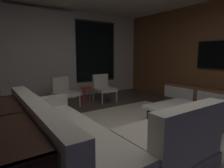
# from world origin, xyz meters

# --- Properties ---
(floor) EXTENTS (9.20, 9.20, 0.00)m
(floor) POSITION_xyz_m (0.00, 0.00, 0.00)
(floor) COLOR #473D33
(back_wall_with_window) EXTENTS (6.60, 0.30, 2.70)m
(back_wall_with_window) POSITION_xyz_m (-0.06, 3.62, 1.34)
(back_wall_with_window) COLOR beige
(back_wall_with_window) RESTS_ON floor
(area_rug) EXTENTS (3.20, 3.80, 0.01)m
(area_rug) POSITION_xyz_m (0.35, -0.10, 0.01)
(area_rug) COLOR beige
(area_rug) RESTS_ON floor
(sectional_couch) EXTENTS (1.98, 2.50, 0.82)m
(sectional_couch) POSITION_xyz_m (-0.86, -0.06, 0.29)
(sectional_couch) COLOR #B1A997
(sectional_couch) RESTS_ON floor
(coffee_table) EXTENTS (1.16, 1.16, 0.36)m
(coffee_table) POSITION_xyz_m (1.20, -0.00, 0.19)
(coffee_table) COLOR #321A12
(coffee_table) RESTS_ON floor
(book_stack_on_coffee_table) EXTENTS (0.30, 0.21, 0.06)m
(book_stack_on_coffee_table) POSITION_xyz_m (1.30, -0.13, 0.39)
(book_stack_on_coffee_table) COLOR beige
(book_stack_on_coffee_table) RESTS_ON coffee_table
(accent_chair_near_window) EXTENTS (0.54, 0.56, 0.78)m
(accent_chair_near_window) POSITION_xyz_m (0.93, 2.51, 0.43)
(accent_chair_near_window) COLOR #B2ADA0
(accent_chair_near_window) RESTS_ON floor
(accent_chair_by_curtain) EXTENTS (0.66, 0.67, 0.78)m
(accent_chair_by_curtain) POSITION_xyz_m (-0.24, 2.55, 0.43)
(accent_chair_by_curtain) COLOR #B2ADA0
(accent_chair_by_curtain) RESTS_ON floor
(side_stool) EXTENTS (0.32, 0.32, 0.46)m
(side_stool) POSITION_xyz_m (0.40, 2.56, 0.37)
(side_stool) COLOR red
(side_stool) RESTS_ON floor
(media_console) EXTENTS (0.46, 3.10, 0.52)m
(media_console) POSITION_xyz_m (2.77, 0.05, 0.25)
(media_console) COLOR brown
(media_console) RESTS_ON floor
(mounted_tv) EXTENTS (0.05, 1.23, 0.71)m
(mounted_tv) POSITION_xyz_m (2.95, 0.25, 1.35)
(mounted_tv) COLOR black
(console_table_behind_couch) EXTENTS (0.40, 2.10, 0.74)m
(console_table_behind_couch) POSITION_xyz_m (-1.77, 0.07, 0.42)
(console_table_behind_couch) COLOR #321A12
(console_table_behind_couch) RESTS_ON floor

